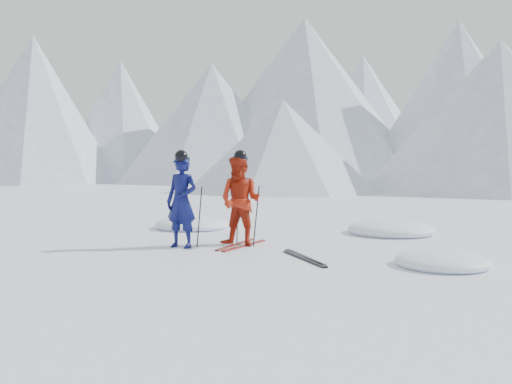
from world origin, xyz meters
The scene contains 12 objects.
ground centered at (0.00, 0.00, 0.00)m, with size 160.00×160.00×0.00m, color white.
skier_blue centered at (-2.55, -0.71, 0.92)m, with size 0.67×0.44×1.85m, color #0C104A.
skier_red centered at (-1.80, 0.21, 0.93)m, with size 0.90×0.70×1.86m, color #AA220D.
pole_blue_left centered at (-2.85, -0.56, 0.62)m, with size 0.02×0.02×1.23m, color black.
pole_blue_right centered at (-2.30, -0.46, 0.62)m, with size 0.02×0.02×1.23m, color black.
pole_red_left centered at (-2.10, 0.46, 0.62)m, with size 0.02×0.02×1.24m, color black.
pole_red_right centered at (-1.50, 0.36, 0.62)m, with size 0.02×0.02×1.24m, color black.
ski_worn_left centered at (-1.92, 0.21, 0.01)m, with size 0.09×1.70×0.03m, color black.
ski_worn_right centered at (-1.68, 0.21, 0.01)m, with size 0.09×1.70×0.03m, color black.
ski_loose_a centered at (0.02, -0.13, 0.01)m, with size 0.09×1.70×0.03m, color black.
ski_loose_b centered at (0.12, -0.28, 0.01)m, with size 0.09×1.70×0.03m, color black.
snow_lumps centered at (-1.42, 2.53, 0.00)m, with size 8.72×5.11×0.46m.
Camera 1 is at (5.48, -8.09, 1.68)m, focal length 38.00 mm.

